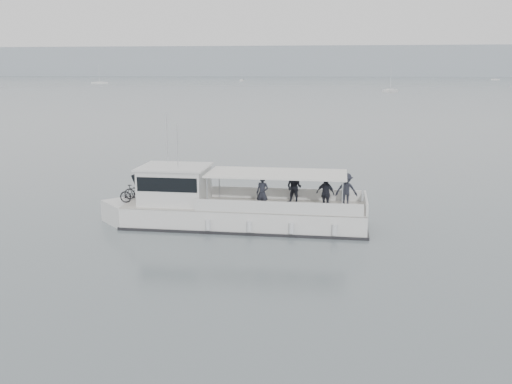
# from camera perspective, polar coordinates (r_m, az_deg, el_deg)

# --- Properties ---
(ground) EXTENTS (1400.00, 1400.00, 0.00)m
(ground) POSITION_cam_1_polar(r_m,az_deg,el_deg) (24.90, 1.80, -4.04)
(ground) COLOR #535E61
(ground) RESTS_ON ground
(headland) EXTENTS (1400.00, 90.00, 28.00)m
(headland) POSITION_cam_1_polar(r_m,az_deg,el_deg) (583.84, 7.43, 12.80)
(headland) COLOR #939EA8
(headland) RESTS_ON ground
(tour_boat) EXTENTS (12.32, 3.32, 5.15)m
(tour_boat) POSITION_cam_1_polar(r_m,az_deg,el_deg) (25.80, -3.46, -1.53)
(tour_boat) COLOR silver
(tour_boat) RESTS_ON ground
(moored_fleet) EXTENTS (391.17, 262.82, 10.52)m
(moored_fleet) POSITION_cam_1_polar(r_m,az_deg,el_deg) (268.61, -2.47, 10.79)
(moored_fleet) COLOR silver
(moored_fleet) RESTS_ON ground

